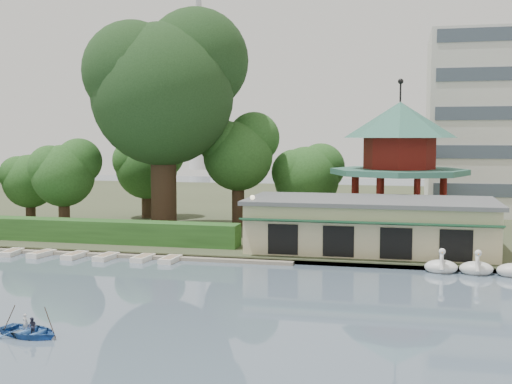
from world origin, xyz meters
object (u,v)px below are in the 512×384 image
(dock, at_px, (77,252))
(big_tree, at_px, (165,83))
(pavilion, at_px, (399,153))
(rowboat_with_passengers, at_px, (29,326))
(boathouse, at_px, (370,224))

(dock, distance_m, big_tree, 17.86)
(dock, distance_m, pavilion, 29.14)
(dock, bearing_deg, rowboat_with_passengers, -67.17)
(pavilion, distance_m, rowboat_with_passengers, 38.01)
(pavilion, relative_size, big_tree, 0.66)
(big_tree, bearing_deg, dock, -106.09)
(rowboat_with_passengers, bearing_deg, dock, 112.83)
(dock, height_order, big_tree, big_tree)
(dock, xyz_separation_m, big_tree, (3.18, 11.01, 13.70))
(pavilion, bearing_deg, dock, -148.34)
(pavilion, bearing_deg, rowboat_with_passengers, -115.40)
(dock, distance_m, rowboat_with_passengers, 20.56)
(big_tree, xyz_separation_m, rowboat_with_passengers, (4.80, -29.95, -13.37))
(dock, bearing_deg, boathouse, 12.24)
(boathouse, xyz_separation_m, big_tree, (-18.82, 6.23, 11.45))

